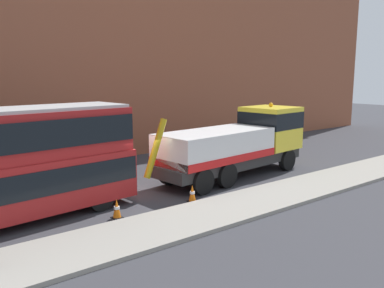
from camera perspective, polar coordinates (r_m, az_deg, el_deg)
The scene contains 6 objects.
ground_plane at distance 18.33m, azimuth -7.63°, elevation -6.85°, with size 120.00×120.00×0.00m, color #38383D.
near_kerb at distance 15.01m, azimuth 0.68°, elevation -10.26°, with size 60.00×2.80×0.15m, color gray.
building_facade at distance 25.11m, azimuth -17.93°, elevation 15.84°, with size 60.00×1.50×16.00m.
recovery_tow_truck at distance 21.05m, azimuth 6.60°, elevation 0.26°, with size 10.23×3.50×3.67m.
traffic_cone_near_bus at distance 15.28m, azimuth -10.53°, elevation -9.00°, with size 0.36×0.36×0.72m.
traffic_cone_midway at distance 16.87m, azimuth 0.04°, elevation -7.02°, with size 0.36×0.36×0.72m.
Camera 1 is at (-8.84, -15.19, 5.21)m, focal length 37.95 mm.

